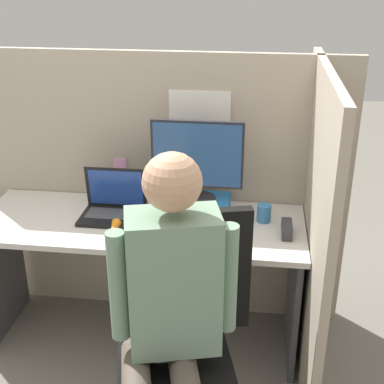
{
  "coord_description": "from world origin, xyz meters",
  "views": [
    {
      "loc": [
        0.58,
        -2.09,
        1.99
      ],
      "look_at": [
        0.29,
        0.15,
        0.99
      ],
      "focal_mm": 50.0,
      "sensor_mm": 36.0,
      "label": 1
    }
  ],
  "objects_px": {
    "paper_box": "(197,207)",
    "coffee_mug": "(264,213)",
    "person": "(168,308)",
    "office_chair": "(185,337)",
    "stapler": "(287,229)",
    "carrot_toy": "(114,228)",
    "laptop": "(113,208)",
    "monitor": "(197,159)"
  },
  "relations": [
    {
      "from": "carrot_toy",
      "to": "coffee_mug",
      "type": "bearing_deg",
      "value": 16.65
    },
    {
      "from": "laptop",
      "to": "office_chair",
      "type": "height_order",
      "value": "office_chair"
    },
    {
      "from": "person",
      "to": "paper_box",
      "type": "bearing_deg",
      "value": 90.11
    },
    {
      "from": "monitor",
      "to": "office_chair",
      "type": "height_order",
      "value": "monitor"
    },
    {
      "from": "paper_box",
      "to": "office_chair",
      "type": "bearing_deg",
      "value": -86.72
    },
    {
      "from": "stapler",
      "to": "coffee_mug",
      "type": "height_order",
      "value": "coffee_mug"
    },
    {
      "from": "stapler",
      "to": "carrot_toy",
      "type": "distance_m",
      "value": 0.85
    },
    {
      "from": "carrot_toy",
      "to": "person",
      "type": "bearing_deg",
      "value": -60.21
    },
    {
      "from": "stapler",
      "to": "office_chair",
      "type": "height_order",
      "value": "office_chair"
    },
    {
      "from": "person",
      "to": "coffee_mug",
      "type": "relative_size",
      "value": 15.22
    },
    {
      "from": "office_chair",
      "to": "paper_box",
      "type": "bearing_deg",
      "value": 93.28
    },
    {
      "from": "paper_box",
      "to": "monitor",
      "type": "xyz_separation_m",
      "value": [
        0.0,
        0.0,
        0.27
      ]
    },
    {
      "from": "monitor",
      "to": "person",
      "type": "height_order",
      "value": "person"
    },
    {
      "from": "laptop",
      "to": "carrot_toy",
      "type": "xyz_separation_m",
      "value": [
        0.05,
        -0.18,
        -0.02
      ]
    },
    {
      "from": "paper_box",
      "to": "carrot_toy",
      "type": "relative_size",
      "value": 2.42
    },
    {
      "from": "stapler",
      "to": "office_chair",
      "type": "xyz_separation_m",
      "value": [
        -0.42,
        -0.6,
        -0.22
      ]
    },
    {
      "from": "paper_box",
      "to": "person",
      "type": "bearing_deg",
      "value": -89.89
    },
    {
      "from": "office_chair",
      "to": "laptop",
      "type": "bearing_deg",
      "value": 124.58
    },
    {
      "from": "laptop",
      "to": "monitor",
      "type": "bearing_deg",
      "value": 9.92
    },
    {
      "from": "stapler",
      "to": "office_chair",
      "type": "distance_m",
      "value": 0.76
    },
    {
      "from": "carrot_toy",
      "to": "coffee_mug",
      "type": "xyz_separation_m",
      "value": [
        0.73,
        0.22,
        0.02
      ]
    },
    {
      "from": "person",
      "to": "coffee_mug",
      "type": "xyz_separation_m",
      "value": [
        0.35,
        0.89,
        -0.03
      ]
    },
    {
      "from": "paper_box",
      "to": "stapler",
      "type": "height_order",
      "value": "paper_box"
    },
    {
      "from": "monitor",
      "to": "laptop",
      "type": "distance_m",
      "value": 0.51
    },
    {
      "from": "laptop",
      "to": "person",
      "type": "height_order",
      "value": "person"
    },
    {
      "from": "paper_box",
      "to": "person",
      "type": "distance_m",
      "value": 0.92
    },
    {
      "from": "laptop",
      "to": "stapler",
      "type": "xyz_separation_m",
      "value": [
        0.89,
        -0.08,
        -0.02
      ]
    },
    {
      "from": "coffee_mug",
      "to": "person",
      "type": "bearing_deg",
      "value": -111.32
    },
    {
      "from": "paper_box",
      "to": "monitor",
      "type": "height_order",
      "value": "monitor"
    },
    {
      "from": "laptop",
      "to": "office_chair",
      "type": "xyz_separation_m",
      "value": [
        0.47,
        -0.69,
        -0.24
      ]
    },
    {
      "from": "monitor",
      "to": "office_chair",
      "type": "bearing_deg",
      "value": -86.74
    },
    {
      "from": "paper_box",
      "to": "coffee_mug",
      "type": "height_order",
      "value": "coffee_mug"
    },
    {
      "from": "paper_box",
      "to": "stapler",
      "type": "relative_size",
      "value": 2.19
    },
    {
      "from": "laptop",
      "to": "person",
      "type": "bearing_deg",
      "value": -63.01
    },
    {
      "from": "monitor",
      "to": "coffee_mug",
      "type": "distance_m",
      "value": 0.44
    },
    {
      "from": "person",
      "to": "office_chair",
      "type": "bearing_deg",
      "value": 75.51
    },
    {
      "from": "carrot_toy",
      "to": "monitor",
      "type": "bearing_deg",
      "value": 33.34
    },
    {
      "from": "carrot_toy",
      "to": "person",
      "type": "distance_m",
      "value": 0.77
    },
    {
      "from": "monitor",
      "to": "laptop",
      "type": "relative_size",
      "value": 1.45
    },
    {
      "from": "office_chair",
      "to": "person",
      "type": "bearing_deg",
      "value": -104.49
    },
    {
      "from": "monitor",
      "to": "person",
      "type": "relative_size",
      "value": 0.34
    },
    {
      "from": "stapler",
      "to": "person",
      "type": "xyz_separation_m",
      "value": [
        -0.46,
        -0.76,
        0.05
      ]
    }
  ]
}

